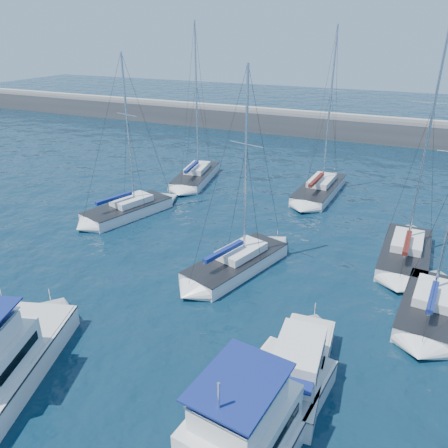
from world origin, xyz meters
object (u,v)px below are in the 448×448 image
at_px(sailboat_back_a, 196,175).
at_px(sailboat_mid_a, 128,209).
at_px(motor_yacht_stbd_outer, 299,368).
at_px(sailboat_mid_e, 430,307).
at_px(sailboat_mid_d, 406,252).
at_px(motor_yacht_port_inner, 0,361).
at_px(sailboat_back_b, 320,189).
at_px(sailboat_mid_c, 237,263).
at_px(motor_yacht_stbd_inner, 250,428).

bearing_deg(sailboat_back_a, sailboat_mid_a, -105.30).
relative_size(motor_yacht_stbd_outer, sailboat_mid_a, 0.50).
bearing_deg(motor_yacht_stbd_outer, sailboat_mid_e, 52.56).
distance_m(motor_yacht_stbd_outer, sailboat_mid_d, 15.35).
relative_size(motor_yacht_port_inner, sailboat_back_b, 0.57).
relative_size(sailboat_mid_c, sailboat_back_a, 0.85).
height_order(sailboat_mid_a, sailboat_back_b, sailboat_back_b).
bearing_deg(sailboat_mid_c, motor_yacht_stbd_outer, -34.94).
xyz_separation_m(motor_yacht_port_inner, sailboat_mid_d, (16.43, 20.39, -0.58)).
relative_size(sailboat_mid_a, sailboat_back_a, 0.85).
bearing_deg(sailboat_mid_c, sailboat_back_a, 142.84).
height_order(sailboat_mid_e, sailboat_back_a, sailboat_back_a).
bearing_deg(sailboat_mid_c, motor_yacht_stbd_inner, -48.12).
relative_size(motor_yacht_stbd_outer, sailboat_mid_e, 0.46).
xyz_separation_m(motor_yacht_stbd_outer, sailboat_mid_e, (5.47, 8.35, -0.40)).
height_order(motor_yacht_stbd_outer, sailboat_mid_c, sailboat_mid_c).
distance_m(motor_yacht_stbd_outer, sailboat_back_a, 30.57).
bearing_deg(sailboat_back_b, sailboat_mid_a, -136.26).
xyz_separation_m(sailboat_mid_c, sailboat_back_b, (1.74, 17.21, 0.01)).
height_order(motor_yacht_stbd_inner, motor_yacht_stbd_outer, motor_yacht_stbd_inner).
bearing_deg(sailboat_mid_d, sailboat_mid_c, -147.55).
xyz_separation_m(sailboat_mid_d, sailboat_back_a, (-21.96, 9.65, -0.02)).
bearing_deg(sailboat_back_b, sailboat_mid_c, -92.82).
height_order(sailboat_mid_d, sailboat_mid_e, sailboat_mid_d).
bearing_deg(sailboat_mid_a, motor_yacht_stbd_inner, -26.21).
relative_size(motor_yacht_stbd_inner, sailboat_mid_d, 0.57).
distance_m(motor_yacht_stbd_inner, motor_yacht_stbd_outer, 4.25).
distance_m(sailboat_mid_c, sailboat_mid_d, 12.20).
bearing_deg(sailboat_mid_a, sailboat_mid_c, -3.82).
relative_size(sailboat_mid_d, sailboat_mid_e, 1.16).
bearing_deg(sailboat_mid_d, motor_yacht_stbd_inner, -102.01).
relative_size(motor_yacht_stbd_inner, sailboat_mid_c, 0.73).
relative_size(motor_yacht_stbd_inner, sailboat_mid_e, 0.67).
relative_size(motor_yacht_stbd_outer, sailboat_mid_d, 0.40).
bearing_deg(sailboat_mid_d, sailboat_back_a, 157.67).
bearing_deg(sailboat_mid_e, sailboat_back_a, 150.98).
distance_m(sailboat_back_a, sailboat_back_b, 13.31).
height_order(motor_yacht_stbd_outer, sailboat_mid_e, sailboat_mid_e).
relative_size(motor_yacht_port_inner, sailboat_mid_c, 0.65).
height_order(sailboat_mid_a, sailboat_mid_c, sailboat_mid_a).
relative_size(sailboat_mid_a, sailboat_back_b, 0.87).
height_order(motor_yacht_stbd_outer, sailboat_mid_a, sailboat_mid_a).
bearing_deg(sailboat_mid_e, motor_yacht_port_inner, -137.39).
bearing_deg(motor_yacht_stbd_inner, sailboat_mid_d, 83.83).
distance_m(sailboat_mid_c, sailboat_back_a, 19.66).
height_order(sailboat_mid_a, sailboat_back_a, sailboat_back_a).
distance_m(motor_yacht_stbd_outer, sailboat_mid_e, 9.99).
distance_m(sailboat_mid_d, sailboat_mid_e, 6.77).
bearing_deg(sailboat_mid_e, motor_yacht_stbd_inner, -111.35).
distance_m(motor_yacht_port_inner, motor_yacht_stbd_outer, 13.84).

